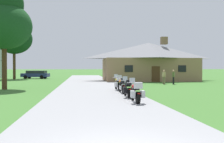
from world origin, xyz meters
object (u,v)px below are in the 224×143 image
Objects in this scene: tree_left_far at (14,35)px; motorcycle_yellow_farthest_in_row at (118,83)px; motorcycle_orange_third_in_row at (122,85)px; motorcycle_black_second_in_row at (128,89)px; bystander_tan_shirt_near_lodge at (164,76)px; parked_navy_suv_far_left at (36,74)px; tree_left_near at (4,20)px; bystander_olive_shirt_beside_signpost at (173,76)px; motorcycle_red_nearest_to_camera at (136,92)px.

motorcycle_yellow_farthest_in_row is at bearing -58.60° from tree_left_far.
tree_left_far reaches higher than motorcycle_orange_third_in_row.
motorcycle_black_second_in_row is 2.93m from motorcycle_orange_third_in_row.
bystander_tan_shirt_near_lodge reaches higher than parked_navy_suv_far_left.
bystander_tan_shirt_near_lodge reaches higher than motorcycle_orange_third_in_row.
bystander_tan_shirt_near_lodge is 17.92m from tree_left_near.
motorcycle_black_second_in_row is 0.43× the size of parked_navy_suv_far_left.
tree_left_near is (-17.32, -5.04, 5.25)m from bystander_olive_shirt_beside_signpost.
motorcycle_black_second_in_row is 1.25× the size of bystander_olive_shirt_beside_signpost.
tree_left_far is (-14.01, 28.49, 6.75)m from motorcycle_black_second_in_row.
bystander_tan_shirt_near_lodge is at bearing -122.91° from parked_navy_suv_far_left.
bystander_olive_shirt_beside_signpost reaches higher than motorcycle_black_second_in_row.
tree_left_near reaches higher than motorcycle_orange_third_in_row.
bystander_tan_shirt_near_lodge is at bearing 55.00° from motorcycle_orange_third_in_row.
motorcycle_black_second_in_row is 14.88m from bystander_olive_shirt_beside_signpost.
motorcycle_orange_third_in_row is 12.06m from bystander_tan_shirt_near_lodge.
motorcycle_black_second_in_row is 32.03m from parked_navy_suv_far_left.
motorcycle_black_second_in_row is at bearing -38.55° from tree_left_near.
tree_left_far is at bearing 129.00° from parked_navy_suv_far_left.
motorcycle_red_nearest_to_camera is 1.00× the size of motorcycle_orange_third_in_row.
bystander_tan_shirt_near_lodge is (6.43, 7.75, 0.32)m from motorcycle_yellow_farthest_in_row.
motorcycle_red_nearest_to_camera is 0.22× the size of tree_left_near.
motorcycle_yellow_farthest_in_row is 10.56m from bystander_olive_shirt_beside_signpost.
motorcycle_red_nearest_to_camera is 16.97m from bystander_tan_shirt_near_lodge.
parked_navy_suv_far_left reaches higher than motorcycle_red_nearest_to_camera.
bystander_olive_shirt_beside_signpost reaches higher than motorcycle_orange_third_in_row.
motorcycle_black_second_in_row is at bearing -173.90° from bystander_olive_shirt_beside_signpost.
motorcycle_orange_third_in_row is 2.41m from motorcycle_yellow_farthest_in_row.
motorcycle_yellow_farthest_in_row is at bearing 171.71° from bystander_olive_shirt_beside_signpost.
tree_left_near is 23.06m from parked_navy_suv_far_left.
motorcycle_red_nearest_to_camera is at bearing -93.89° from motorcycle_yellow_farthest_in_row.
bystander_olive_shirt_beside_signpost is at bearing 16.23° from tree_left_near.
motorcycle_yellow_farthest_in_row is at bearing 86.47° from motorcycle_orange_third_in_row.
motorcycle_orange_third_in_row is (0.08, 2.93, 0.01)m from motorcycle_black_second_in_row.
bystander_tan_shirt_near_lodge is 26.48m from tree_left_far.
bystander_olive_shirt_beside_signpost is at bearing -121.75° from parked_navy_suv_far_left.
tree_left_far reaches higher than motorcycle_black_second_in_row.
tree_left_near is at bearing -165.64° from parked_navy_suv_far_left.
parked_navy_suv_far_left reaches higher than motorcycle_yellow_farthest_in_row.
motorcycle_red_nearest_to_camera is 0.19× the size of tree_left_far.
tree_left_near reaches higher than motorcycle_red_nearest_to_camera.
motorcycle_red_nearest_to_camera and motorcycle_black_second_in_row have the same top height.
parked_navy_suv_far_left is at bearing 109.36° from motorcycle_black_second_in_row.
bystander_tan_shirt_near_lodge is 0.15× the size of tree_left_far.
motorcycle_black_second_in_row is 1.25× the size of bystander_tan_shirt_near_lodge.
motorcycle_orange_third_in_row is 12.40m from bystander_olive_shirt_beside_signpost.
tree_left_near is (-9.84, 2.41, 5.57)m from motorcycle_yellow_farthest_in_row.
tree_left_far is (-14.09, 25.56, 6.74)m from motorcycle_orange_third_in_row.
parked_navy_suv_far_left is at bearing 27.47° from tree_left_far.
bystander_olive_shirt_beside_signpost is (1.04, -0.30, 0.00)m from bystander_tan_shirt_near_lodge.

